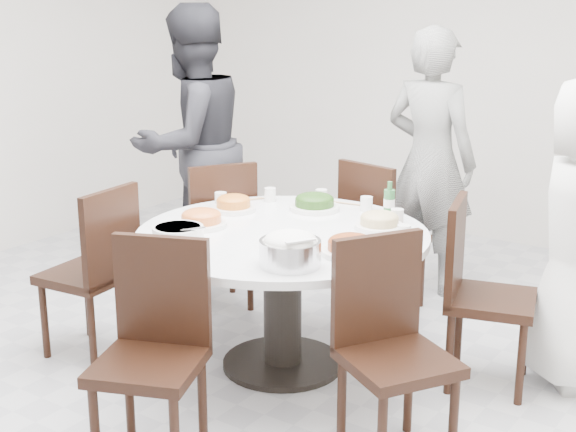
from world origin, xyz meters
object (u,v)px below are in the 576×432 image
Objects in this scene: diner_left at (191,145)px; beverage_bottle at (389,200)px; chair_s at (148,360)px; chair_se at (398,356)px; diner_middle at (430,161)px; chair_ne at (492,296)px; chair_n at (385,234)px; rice_bowl at (290,253)px; chair_sw at (87,271)px; dining_table at (283,300)px; soup_bowl at (178,234)px; chair_nw at (215,234)px.

beverage_bottle is at bearing 89.17° from diner_left.
diner_left is at bearing 104.51° from chair_s.
beverage_bottle is at bearing 61.45° from chair_se.
chair_se is at bearing 115.93° from diner_middle.
chair_n is at bearing 40.31° from chair_ne.
chair_se is 3.43× the size of rice_bowl.
chair_ne is 1.74m from chair_s.
diner_middle is at bearing -87.69° from chair_n.
chair_sw is 2.29m from diner_middle.
dining_table is 5.97× the size of soup_bowl.
diner_middle is at bearing 22.73° from chair_ne.
chair_nw is 1.80m from chair_s.
chair_ne is 1.13m from chair_n.
diner_left is 1.69m from beverage_bottle.
chair_n is 3.43× the size of rice_bowl.
chair_se is (0.91, -0.45, 0.10)m from dining_table.
dining_table is 0.69m from rice_bowl.
beverage_bottle is (0.31, -0.54, 0.38)m from chair_n.
chair_nw is 1.10m from soup_bowl.
chair_s is at bearing 133.64° from chair_ne.
beverage_bottle is (-0.63, 0.09, 0.38)m from chair_ne.
soup_bowl is (-0.32, -0.44, 0.41)m from dining_table.
chair_se is (-0.06, -0.88, 0.00)m from chair_ne.
chair_sw is 1.21m from chair_s.
beverage_bottle is at bearing 106.90° from diner_middle.
diner_middle is at bearing 125.66° from diner_left.
diner_middle is 0.93× the size of diner_left.
chair_n is at bearing 101.88° from rice_bowl.
diner_left reaches higher than chair_nw.
chair_se is 0.66m from rice_bowl.
dining_table is at bearing 71.94° from chair_s.
chair_n is 1.83m from chair_sw.
beverage_bottle reaches higher than chair_nw.
diner_left reaches higher than soup_bowl.
soup_bowl is at bearing 99.76° from chair_s.
rice_bowl is (-0.63, -0.85, 0.33)m from chair_ne.
beverage_bottle reaches higher than soup_bowl.
diner_middle reaches higher than dining_table.
beverage_bottle is at bearing 121.10° from chair_sw.
chair_se is at bearing 131.30° from chair_n.
beverage_bottle is at bearing 55.69° from soup_bowl.
rice_bowl reaches higher than soup_bowl.
chair_se is 2.17m from diner_middle.
chair_n is 0.61m from diner_middle.
chair_nw is 3.78× the size of soup_bowl.
diner_left is (-1.41, 1.87, 0.46)m from chair_s.
rice_bowl is (1.19, -0.89, 0.33)m from chair_nw.
chair_sw is 1.88m from chair_se.
chair_ne is 0.74m from beverage_bottle.
soup_bowl is at bearing 62.40° from chair_nw.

